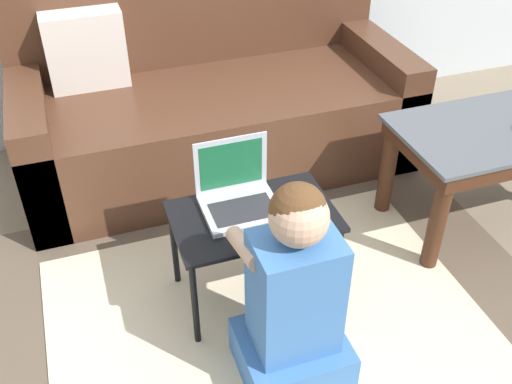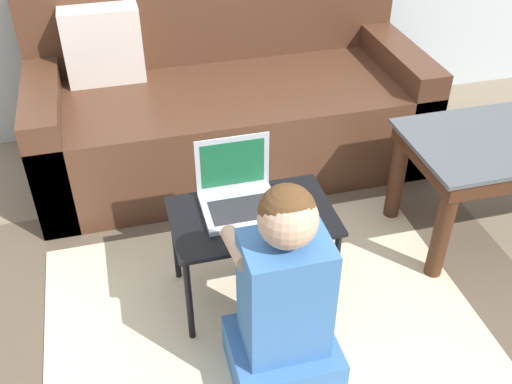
{
  "view_description": "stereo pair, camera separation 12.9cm",
  "coord_description": "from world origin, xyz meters",
  "views": [
    {
      "loc": [
        -0.59,
        -1.41,
        1.76
      ],
      "look_at": [
        -0.03,
        0.22,
        0.46
      ],
      "focal_mm": 42.0,
      "sensor_mm": 36.0,
      "label": 1
    },
    {
      "loc": [
        -0.47,
        -1.45,
        1.76
      ],
      "look_at": [
        -0.03,
        0.22,
        0.46
      ],
      "focal_mm": 42.0,
      "sensor_mm": 36.0,
      "label": 2
    }
  ],
  "objects": [
    {
      "name": "area_rug",
      "position": [
        -0.05,
        -0.02,
        0.0
      ],
      "size": [
        2.23,
        1.79,
        0.01
      ],
      "color": "brown",
      "rests_on": "ground_plane"
    },
    {
      "name": "couch",
      "position": [
        0.07,
        1.19,
        0.3
      ],
      "size": [
        1.89,
        0.86,
        0.88
      ],
      "color": "#4C2D1E",
      "rests_on": "ground_plane"
    },
    {
      "name": "laptop_desk",
      "position": [
        -0.05,
        0.17,
        0.36
      ],
      "size": [
        0.59,
        0.37,
        0.4
      ],
      "color": "black",
      "rests_on": "ground_plane"
    },
    {
      "name": "ground_plane",
      "position": [
        0.0,
        0.0,
        0.0
      ],
      "size": [
        16.0,
        16.0,
        0.0
      ],
      "primitive_type": "plane",
      "color": "#7F705B"
    },
    {
      "name": "person_seated",
      "position": [
        -0.05,
        -0.21,
        0.34
      ],
      "size": [
        0.35,
        0.41,
        0.79
      ],
      "color": "#3D70B2",
      "rests_on": "ground_plane"
    },
    {
      "name": "computer_mouse",
      "position": [
        0.1,
        0.14,
        0.42
      ],
      "size": [
        0.06,
        0.11,
        0.04
      ],
      "color": "silver",
      "rests_on": "laptop_desk"
    },
    {
      "name": "laptop",
      "position": [
        -0.09,
        0.24,
        0.44
      ],
      "size": [
        0.28,
        0.24,
        0.24
      ],
      "color": "#B7BCC6",
      "rests_on": "laptop_desk"
    }
  ]
}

